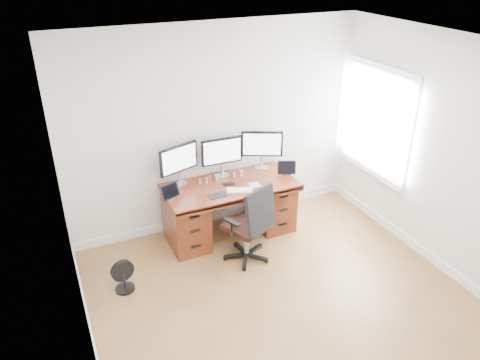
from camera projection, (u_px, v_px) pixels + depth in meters
name	position (u px, v px, depth m)	size (l,w,h in m)	color
ground	(300.00, 322.00, 4.83)	(4.50, 4.50, 0.00)	brown
back_wall	(216.00, 129.00, 6.05)	(4.00, 0.10, 2.70)	silver
right_wall	(462.00, 165.00, 5.04)	(0.10, 4.50, 2.70)	silver
desk	(230.00, 207.00, 6.13)	(1.70, 0.80, 0.75)	#5A2412
office_chair	(250.00, 236.00, 5.64)	(0.71, 0.71, 1.02)	black
floor_fan	(123.00, 277.00, 5.19)	(0.27, 0.22, 0.38)	black
monitor_left	(179.00, 160.00, 5.80)	(0.53, 0.21, 0.53)	silver
monitor_center	(222.00, 152.00, 6.02)	(0.55, 0.14, 0.53)	silver
monitor_right	(262.00, 145.00, 6.23)	(0.51, 0.27, 0.53)	silver
tablet_left	(170.00, 192.00, 5.58)	(0.25, 0.15, 0.19)	silver
tablet_right	(287.00, 169.00, 6.16)	(0.25, 0.16, 0.19)	silver
keyboard	(239.00, 190.00, 5.79)	(0.31, 0.13, 0.01)	white
trackpad	(255.00, 185.00, 5.92)	(0.14, 0.14, 0.01)	silver
drawing_tablet	(218.00, 195.00, 5.68)	(0.22, 0.14, 0.01)	black
phone	(228.00, 184.00, 5.95)	(0.15, 0.07, 0.01)	black
figurine_brown	(200.00, 181.00, 5.92)	(0.03, 0.03, 0.09)	#966848
figurine_pink	(206.00, 180.00, 5.95)	(0.03, 0.03, 0.09)	#D86485
figurine_blue	(217.00, 178.00, 6.01)	(0.03, 0.03, 0.09)	#55A2EB
figurine_purple	(234.00, 174.00, 6.10)	(0.03, 0.03, 0.09)	#9B6BD8
figurine_orange	(242.00, 173.00, 6.14)	(0.03, 0.03, 0.09)	gold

